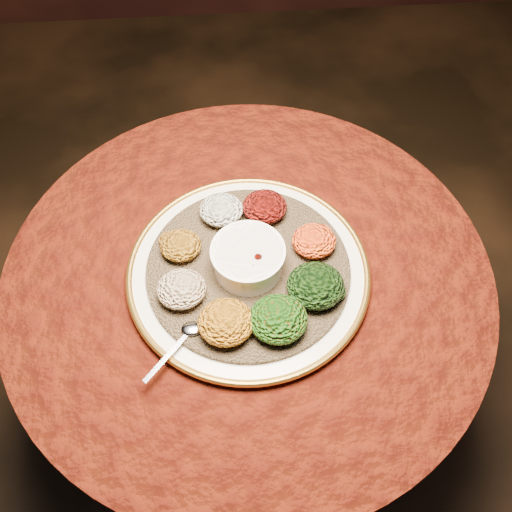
{
  "coord_description": "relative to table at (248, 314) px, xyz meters",
  "views": [
    {
      "loc": [
        -0.03,
        -0.6,
        1.67
      ],
      "look_at": [
        0.02,
        0.02,
        0.76
      ],
      "focal_mm": 40.0,
      "sensor_mm": 36.0,
      "label": 1
    }
  ],
  "objects": [
    {
      "name": "platter",
      "position": [
        0.0,
        -0.01,
        0.19
      ],
      "size": [
        0.47,
        0.47,
        0.02
      ],
      "rotation": [
        0.0,
        0.0,
        -0.02
      ],
      "color": "white",
      "rests_on": "table"
    },
    {
      "name": "portion_tikil",
      "position": [
        0.13,
        0.03,
        0.23
      ],
      "size": [
        0.09,
        0.08,
        0.04
      ],
      "primitive_type": "ellipsoid",
      "color": "#B87E0F",
      "rests_on": "injera"
    },
    {
      "name": "portion_timatim",
      "position": [
        -0.12,
        -0.06,
        0.23
      ],
      "size": [
        0.09,
        0.09,
        0.04
      ],
      "primitive_type": "ellipsoid",
      "color": "maroon",
      "rests_on": "injera"
    },
    {
      "name": "stew_bowl",
      "position": [
        0.0,
        -0.01,
        0.24
      ],
      "size": [
        0.14,
        0.14,
        0.06
      ],
      "color": "white",
      "rests_on": "injera"
    },
    {
      "name": "table",
      "position": [
        0.0,
        0.0,
        0.0
      ],
      "size": [
        0.96,
        0.96,
        0.73
      ],
      "color": "black",
      "rests_on": "ground"
    },
    {
      "name": "portion_kitfo",
      "position": [
        0.04,
        0.12,
        0.23
      ],
      "size": [
        0.09,
        0.09,
        0.04
      ],
      "primitive_type": "ellipsoid",
      "color": "black",
      "rests_on": "injera"
    },
    {
      "name": "portion_kik",
      "position": [
        -0.05,
        -0.14,
        0.23
      ],
      "size": [
        0.1,
        0.1,
        0.05
      ],
      "primitive_type": "ellipsoid",
      "color": "#BD6710",
      "rests_on": "injera"
    },
    {
      "name": "portion_gomen",
      "position": [
        0.12,
        -0.08,
        0.23
      ],
      "size": [
        0.11,
        0.1,
        0.05
      ],
      "primitive_type": "ellipsoid",
      "color": "black",
      "rests_on": "injera"
    },
    {
      "name": "injera",
      "position": [
        0.0,
        -0.01,
        0.2
      ],
      "size": [
        0.51,
        0.51,
        0.01
      ],
      "primitive_type": "cylinder",
      "rotation": [
        0.0,
        0.0,
        -0.41
      ],
      "color": "brown",
      "rests_on": "platter"
    },
    {
      "name": "spoon",
      "position": [
        -0.11,
        -0.14,
        0.21
      ],
      "size": [
        0.1,
        0.11,
        0.01
      ],
      "rotation": [
        0.0,
        0.0,
        -2.29
      ],
      "color": "silver",
      "rests_on": "injera"
    },
    {
      "name": "portion_mixveg",
      "position": [
        0.04,
        -0.14,
        0.23
      ],
      "size": [
        0.1,
        0.1,
        0.05
      ],
      "primitive_type": "ellipsoid",
      "color": "#942509",
      "rests_on": "injera"
    },
    {
      "name": "portion_ayib",
      "position": [
        -0.04,
        0.12,
        0.23
      ],
      "size": [
        0.09,
        0.08,
        0.04
      ],
      "primitive_type": "ellipsoid",
      "color": "silver",
      "rests_on": "injera"
    },
    {
      "name": "portion_shiro",
      "position": [
        -0.13,
        0.04,
        0.23
      ],
      "size": [
        0.08,
        0.08,
        0.04
      ],
      "primitive_type": "ellipsoid",
      "color": "#966012",
      "rests_on": "injera"
    }
  ]
}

